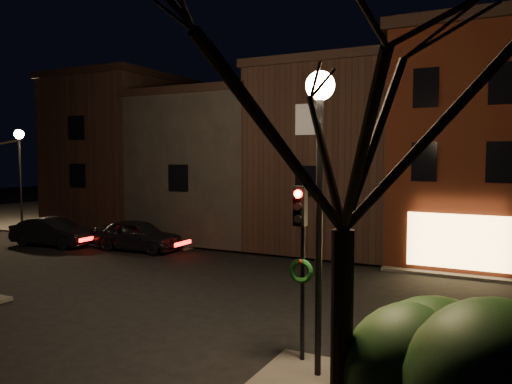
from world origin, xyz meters
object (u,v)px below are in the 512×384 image
street_lamp_far (20,151)px  bare_tree_right (345,69)px  traffic_signal (301,246)px  parked_car_a (138,235)px  parked_car_b (53,232)px  street_lamp_near (320,140)px

street_lamp_far → bare_tree_right: 30.32m
traffic_signal → bare_tree_right: (1.90, -2.99, 3.34)m
parked_car_a → parked_car_b: 5.06m
parked_car_a → parked_car_b: size_ratio=1.02×
bare_tree_right → street_lamp_far: bearing=151.0°
parked_car_b → street_lamp_far: bearing=57.3°
bare_tree_right → parked_car_a: size_ratio=1.79×
street_lamp_far → street_lamp_near: bearing=-25.8°
street_lamp_near → parked_car_a: (-13.43, 9.92, -4.37)m
street_lamp_far → parked_car_a: bearing=-11.0°
traffic_signal → parked_car_a: 16.05m
bare_tree_right → parked_car_a: (-14.73, 12.42, -5.34)m
street_lamp_near → parked_car_b: street_lamp_near is taller
street_lamp_near → parked_car_a: size_ratio=1.37×
street_lamp_near → bare_tree_right: 2.98m
street_lamp_near → street_lamp_far: bearing=154.2°
street_lamp_near → parked_car_a: 17.26m
parked_car_b → parked_car_a: bearing=-83.8°
parked_car_b → traffic_signal: bearing=-121.5°
street_lamp_far → traffic_signal: (24.60, -11.71, -2.37)m
street_lamp_near → traffic_signal: (-0.60, 0.49, -2.37)m
street_lamp_near → bare_tree_right: bare_tree_right is taller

